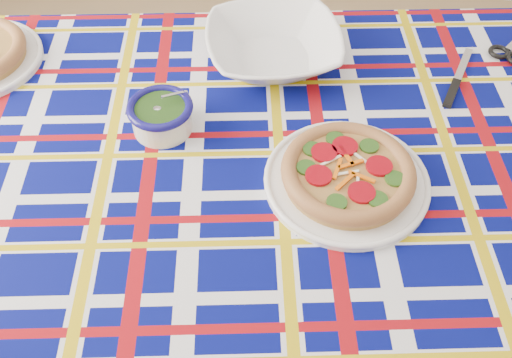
% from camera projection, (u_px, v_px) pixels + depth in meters
% --- Properties ---
extents(floor, '(4.00, 4.00, 0.00)m').
position_uv_depth(floor, '(275.00, 332.00, 1.73)').
color(floor, olive).
rests_on(floor, ground).
extents(dining_table, '(1.87, 1.37, 0.80)m').
position_uv_depth(dining_table, '(238.00, 201.00, 1.15)').
color(dining_table, brown).
rests_on(dining_table, floor).
extents(tablecloth, '(1.91, 1.41, 0.11)m').
position_uv_depth(tablecloth, '(237.00, 192.00, 1.13)').
color(tablecloth, '#050A5D').
rests_on(tablecloth, dining_table).
extents(main_focaccia_plate, '(0.37, 0.37, 0.06)m').
position_uv_depth(main_focaccia_plate, '(348.00, 173.00, 1.05)').
color(main_focaccia_plate, '#AD7B3D').
rests_on(main_focaccia_plate, tablecloth).
extents(pesto_bowl, '(0.16, 0.16, 0.08)m').
position_uv_depth(pesto_bowl, '(161.00, 114.00, 1.14)').
color(pesto_bowl, black).
rests_on(pesto_bowl, tablecloth).
extents(serving_bowl, '(0.38, 0.38, 0.07)m').
position_uv_depth(serving_bowl, '(274.00, 47.00, 1.28)').
color(serving_bowl, white).
rests_on(serving_bowl, tablecloth).
extents(table_knife, '(0.09, 0.23, 0.01)m').
position_uv_depth(table_knife, '(463.00, 66.00, 1.29)').
color(table_knife, silver).
rests_on(table_knife, tablecloth).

